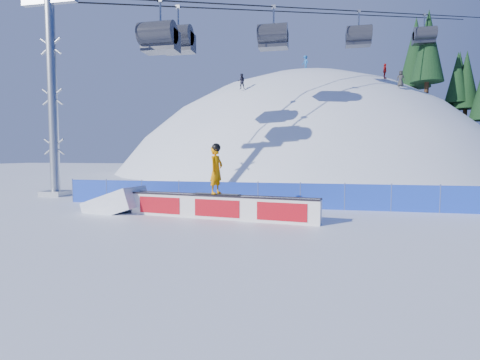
# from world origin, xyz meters

# --- Properties ---
(ground) EXTENTS (160.00, 160.00, 0.00)m
(ground) POSITION_xyz_m (0.00, 0.00, 0.00)
(ground) COLOR white
(ground) RESTS_ON ground
(snow_hill) EXTENTS (64.00, 64.00, 64.00)m
(snow_hill) POSITION_xyz_m (0.00, 42.00, -18.00)
(snow_hill) COLOR white
(snow_hill) RESTS_ON ground
(safety_fence) EXTENTS (22.05, 0.05, 1.30)m
(safety_fence) POSITION_xyz_m (0.00, 4.50, 0.60)
(safety_fence) COLOR #1A3DB8
(safety_fence) RESTS_ON ground
(chairlift) EXTENTS (40.80, 41.70, 22.00)m
(chairlift) POSITION_xyz_m (4.74, 27.49, 16.89)
(chairlift) COLOR #989EA6
(chairlift) RESTS_ON ground
(rail_box) EXTENTS (7.95, 1.69, 0.95)m
(rail_box) POSITION_xyz_m (-2.00, 1.13, 0.47)
(rail_box) COLOR white
(rail_box) RESTS_ON ground
(snow_ramp) EXTENTS (2.78, 1.96, 1.61)m
(snow_ramp) POSITION_xyz_m (-6.92, 1.84, 0.00)
(snow_ramp) COLOR white
(snow_ramp) RESTS_ON ground
(snowboarder) EXTENTS (1.97, 0.80, 2.03)m
(snowboarder) POSITION_xyz_m (-2.13, 1.15, 1.95)
(snowboarder) COLOR black
(snowboarder) RESTS_ON rail_box
(distant_skiers) EXTENTS (17.50, 10.62, 5.66)m
(distant_skiers) POSITION_xyz_m (2.26, 31.64, 11.99)
(distant_skiers) COLOR black
(distant_skiers) RESTS_ON ground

